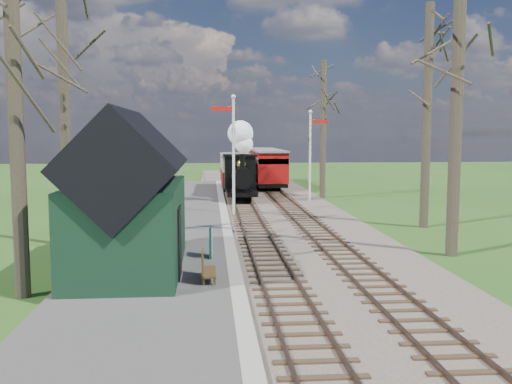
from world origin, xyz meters
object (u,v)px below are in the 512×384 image
(person, at_px, (169,249))
(red_carriage_a, at_px, (270,168))
(locomotive, at_px, (241,167))
(sign_board, at_px, (211,242))
(semaphore_near, at_px, (232,146))
(bench, at_px, (205,267))
(coach, at_px, (236,170))
(station_shed, at_px, (129,201))
(semaphore_far, at_px, (311,148))
(red_carriage_b, at_px, (263,164))

(person, bearing_deg, red_carriage_a, -37.15)
(locomotive, height_order, sign_board, locomotive)
(semaphore_near, relative_size, bench, 4.64)
(red_carriage_a, height_order, bench, red_carriage_a)
(coach, height_order, bench, coach)
(red_carriage_a, xyz_separation_m, bench, (-4.65, -27.20, -1.10))
(locomotive, bearing_deg, semaphore_near, -97.07)
(station_shed, xyz_separation_m, locomotive, (4.29, 18.11, -0.06))
(semaphore_far, bearing_deg, locomotive, 178.61)
(station_shed, distance_m, person, 1.88)
(sign_board, height_order, bench, sign_board)
(locomotive, xyz_separation_m, coach, (0.01, 6.07, -0.60))
(person, bearing_deg, red_carriage_b, -35.08)
(semaphore_far, height_order, locomotive, semaphore_far)
(locomotive, distance_m, bench, 19.67)
(coach, distance_m, sign_board, 22.73)
(semaphore_near, height_order, locomotive, semaphore_near)
(station_shed, distance_m, red_carriage_a, 26.72)
(semaphore_near, distance_m, person, 12.99)
(locomotive, bearing_deg, coach, 89.89)
(red_carriage_b, height_order, person, red_carriage_b)
(locomotive, bearing_deg, station_shed, -103.31)
(locomotive, relative_size, person, 3.49)
(red_carriage_a, height_order, red_carriage_b, same)
(coach, distance_m, red_carriage_a, 3.07)
(red_carriage_b, bearing_deg, red_carriage_a, -90.00)
(semaphore_near, distance_m, bench, 13.79)
(coach, bearing_deg, semaphore_near, -93.61)
(station_shed, height_order, semaphore_near, semaphore_near)
(red_carriage_b, bearing_deg, semaphore_near, -99.90)
(red_carriage_b, bearing_deg, bench, -98.10)
(locomotive, relative_size, coach, 0.62)
(semaphore_near, xyz_separation_m, red_carriage_b, (3.37, 19.31, -1.97))
(semaphore_near, bearing_deg, coach, 86.39)
(station_shed, xyz_separation_m, semaphore_near, (3.53, 12.00, 1.35))
(semaphore_far, relative_size, sign_board, 5.57)
(red_carriage_a, height_order, person, red_carriage_a)
(bench, height_order, person, person)
(semaphore_near, relative_size, sign_board, 6.06)
(locomotive, distance_m, person, 18.89)
(semaphore_near, relative_size, locomotive, 1.29)
(semaphore_far, height_order, coach, semaphore_far)
(semaphore_near, height_order, person, semaphore_near)
(station_shed, distance_m, sign_board, 3.25)
(station_shed, xyz_separation_m, coach, (4.30, 24.18, -0.65))
(red_carriage_b, distance_m, bench, 33.04)
(station_shed, height_order, sign_board, station_shed)
(semaphore_near, xyz_separation_m, coach, (0.77, 12.17, -2.01))
(station_shed, relative_size, sign_board, 6.14)
(red_carriage_a, relative_size, sign_board, 5.57)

